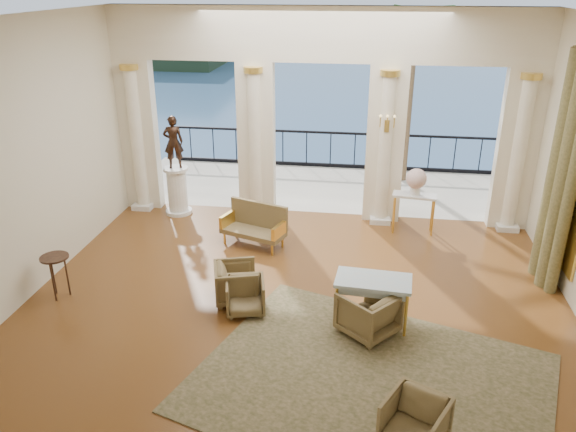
% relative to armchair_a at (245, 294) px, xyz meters
% --- Properties ---
extents(floor, '(9.00, 9.00, 0.00)m').
position_rel_armchair_a_xyz_m(floor, '(0.78, 0.33, -0.31)').
color(floor, '#492510').
rests_on(floor, ground).
extents(room_walls, '(9.00, 9.00, 9.00)m').
position_rel_armchair_a_xyz_m(room_walls, '(0.78, -0.79, 2.56)').
color(room_walls, beige).
rests_on(room_walls, ground).
extents(arcade, '(9.00, 0.56, 4.50)m').
position_rel_armchair_a_xyz_m(arcade, '(0.78, 4.15, 2.27)').
color(arcade, beige).
rests_on(arcade, ground).
extents(terrace, '(10.00, 3.60, 0.10)m').
position_rel_armchair_a_xyz_m(terrace, '(0.78, 6.13, -0.36)').
color(terrace, '#A29687').
rests_on(terrace, ground).
extents(balustrade, '(9.00, 0.06, 1.03)m').
position_rel_armchair_a_xyz_m(balustrade, '(0.78, 7.73, 0.09)').
color(balustrade, black).
rests_on(balustrade, terrace).
extents(palm_tree, '(2.00, 2.00, 4.50)m').
position_rel_armchair_a_xyz_m(palm_tree, '(2.78, 6.93, 3.78)').
color(palm_tree, '#4C3823').
rests_on(palm_tree, terrace).
extents(headland, '(22.00, 18.00, 6.00)m').
position_rel_armchair_a_xyz_m(headland, '(-29.22, 70.33, -3.31)').
color(headland, black).
rests_on(headland, sea).
extents(sea, '(160.00, 160.00, 0.00)m').
position_rel_armchair_a_xyz_m(sea, '(0.78, 60.33, -6.31)').
color(sea, '#28537F').
rests_on(sea, ground).
extents(curtain, '(0.33, 1.40, 4.09)m').
position_rel_armchair_a_xyz_m(curtain, '(5.06, 1.83, 1.70)').
color(curtain, brown).
rests_on(curtain, ground).
extents(window_frame, '(0.04, 1.60, 3.40)m').
position_rel_armchair_a_xyz_m(window_frame, '(5.25, 1.83, 1.79)').
color(window_frame, gold).
rests_on(window_frame, room_walls).
extents(wall_sconce, '(0.30, 0.11, 0.33)m').
position_rel_armchair_a_xyz_m(wall_sconce, '(2.18, 3.84, 1.91)').
color(wall_sconce, gold).
rests_on(wall_sconce, arcade).
extents(rug, '(5.40, 4.76, 0.02)m').
position_rel_armchair_a_xyz_m(rug, '(2.03, -1.47, -0.30)').
color(rug, '#31381B').
rests_on(rug, ground).
extents(armchair_a, '(0.73, 0.70, 0.63)m').
position_rel_armchair_a_xyz_m(armchair_a, '(0.00, 0.00, 0.00)').
color(armchair_a, '#403119').
rests_on(armchair_a, ground).
extents(armchair_b, '(0.87, 0.85, 0.68)m').
position_rel_armchair_a_xyz_m(armchair_b, '(2.53, -2.47, 0.03)').
color(armchair_b, '#403119').
rests_on(armchair_b, ground).
extents(armchair_c, '(1.02, 1.03, 0.77)m').
position_rel_armchair_a_xyz_m(armchair_c, '(1.96, -0.31, 0.07)').
color(armchair_c, '#403119').
rests_on(armchair_c, ground).
extents(armchair_d, '(0.82, 0.85, 0.71)m').
position_rel_armchair_a_xyz_m(armchair_d, '(-0.23, 0.33, 0.04)').
color(armchair_d, '#403119').
rests_on(armchair_d, ground).
extents(settee, '(1.40, 0.95, 0.86)m').
position_rel_armchair_a_xyz_m(settee, '(-0.34, 2.50, 0.11)').
color(settee, '#403119').
rests_on(settee, ground).
extents(game_table, '(1.19, 0.71, 0.79)m').
position_rel_armchair_a_xyz_m(game_table, '(2.02, -0.05, 0.39)').
color(game_table, silver).
rests_on(game_table, ground).
extents(pedestal, '(0.60, 0.60, 1.09)m').
position_rel_armchair_a_xyz_m(pedestal, '(-2.41, 3.83, 0.21)').
color(pedestal, silver).
rests_on(pedestal, ground).
extents(statue, '(0.50, 0.41, 1.18)m').
position_rel_armchair_a_xyz_m(statue, '(-2.41, 3.83, 1.37)').
color(statue, black).
rests_on(statue, pedestal).
extents(console_table, '(0.93, 0.46, 0.85)m').
position_rel_armchair_a_xyz_m(console_table, '(2.84, 3.54, 0.39)').
color(console_table, silver).
rests_on(console_table, ground).
extents(urn, '(0.42, 0.42, 0.56)m').
position_rel_armchair_a_xyz_m(urn, '(2.84, 3.54, 0.85)').
color(urn, white).
rests_on(urn, console_table).
extents(side_table, '(0.47, 0.47, 0.76)m').
position_rel_armchair_a_xyz_m(side_table, '(-3.22, -0.00, 0.34)').
color(side_table, black).
rests_on(side_table, ground).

